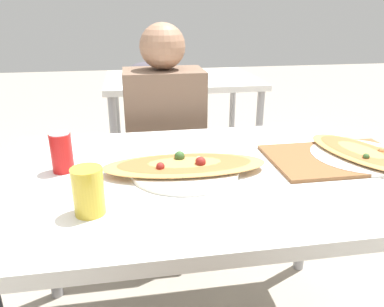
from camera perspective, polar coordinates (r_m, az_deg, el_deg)
dining_table at (r=1.21m, az=1.08°, el=-5.75°), size 1.27×0.86×0.74m
chair_far_seated at (r=1.95m, az=-4.34°, el=0.23°), size 0.40×0.40×0.91m
person_seated at (r=1.79m, az=-4.13°, el=4.09°), size 0.37×0.27×1.16m
pizza_main at (r=1.17m, az=-1.13°, el=-1.93°), size 0.52×0.34×0.06m
soda_can at (r=1.22m, az=-19.25°, el=0.16°), size 0.07×0.07×0.12m
drink_glass at (r=0.95m, az=-15.51°, el=-5.56°), size 0.08×0.08×0.12m
serving_tray at (r=1.35m, az=21.19°, el=-0.67°), size 0.45×0.30×0.01m
pizza_second at (r=1.39m, az=24.21°, el=-0.01°), size 0.32×0.44×0.05m
background_table at (r=2.82m, az=-2.45°, el=10.38°), size 1.10×0.80×0.86m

